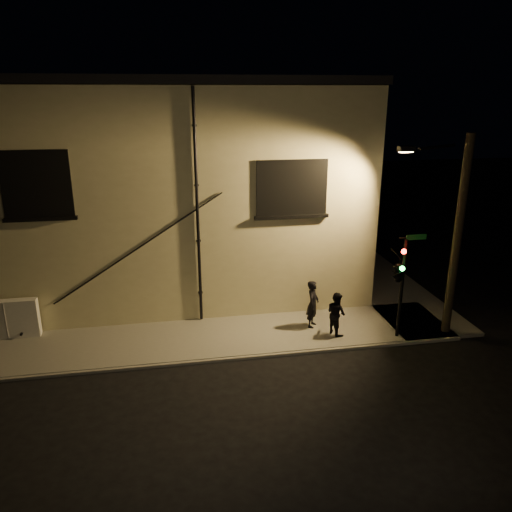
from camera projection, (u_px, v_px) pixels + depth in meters
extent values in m
plane|color=black|center=(263.00, 357.00, 16.36)|extent=(90.00, 90.00, 0.00)
cube|color=slate|center=(170.00, 341.00, 17.24)|extent=(20.00, 3.00, 0.12)
cube|color=slate|center=(360.00, 264.00, 24.91)|extent=(3.00, 16.00, 0.12)
cube|color=beige|center=(162.00, 183.00, 22.93)|extent=(16.00, 12.00, 8.50)
cube|color=black|center=(156.00, 82.00, 21.55)|extent=(16.20, 12.20, 0.30)
cube|color=black|center=(36.00, 184.00, 16.27)|extent=(2.20, 0.10, 2.20)
cube|color=black|center=(36.00, 184.00, 16.28)|extent=(1.98, 0.05, 1.98)
cube|color=black|center=(292.00, 188.00, 17.84)|extent=(2.60, 0.10, 2.00)
cube|color=#A5B28C|center=(292.00, 188.00, 17.86)|extent=(2.38, 0.05, 1.78)
cylinder|color=black|center=(197.00, 211.00, 17.43)|extent=(0.11, 0.11, 8.30)
cylinder|color=black|center=(136.00, 249.00, 17.50)|extent=(5.96, 0.04, 3.75)
cylinder|color=black|center=(139.00, 248.00, 17.50)|extent=(5.96, 0.04, 3.75)
cube|color=silver|center=(7.00, 319.00, 17.20)|extent=(2.09, 0.35, 1.37)
imported|color=black|center=(313.00, 304.00, 17.96)|extent=(0.69, 0.76, 1.75)
imported|color=black|center=(336.00, 313.00, 17.44)|extent=(0.81, 0.91, 1.55)
cylinder|color=black|center=(401.00, 289.00, 16.96)|extent=(0.12, 0.12, 3.53)
imported|color=black|center=(399.00, 270.00, 16.58)|extent=(0.77, 2.17, 0.86)
sphere|color=#FF140C|center=(404.00, 251.00, 16.20)|extent=(0.17, 0.17, 0.17)
sphere|color=#14FF3F|center=(402.00, 269.00, 16.38)|extent=(0.17, 0.17, 0.17)
cube|color=#0C4C1E|center=(416.00, 237.00, 16.45)|extent=(0.70, 0.03, 0.18)
cylinder|color=black|center=(457.00, 240.00, 16.82)|extent=(0.29, 0.29, 7.04)
cylinder|color=black|center=(437.00, 147.00, 16.25)|extent=(1.79, 0.98, 0.10)
cube|color=black|center=(406.00, 149.00, 16.66)|extent=(0.55, 0.28, 0.18)
cube|color=#FFC672|center=(406.00, 152.00, 16.69)|extent=(0.42, 0.20, 0.04)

